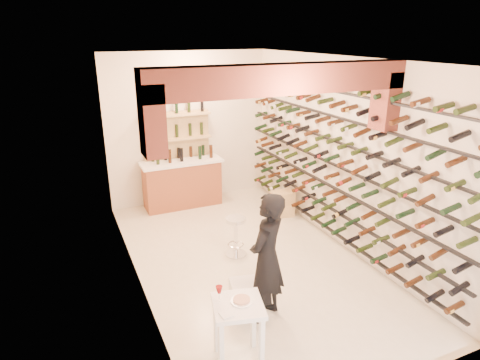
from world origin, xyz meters
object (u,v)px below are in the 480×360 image
Objects in this scene: tasting_table at (238,315)px; chrome_barstool at (236,234)px; back_counter at (182,182)px; crate_lower at (282,209)px; white_stool at (245,298)px; wine_rack at (331,159)px; person at (267,258)px.

tasting_table is 2.44m from chrome_barstool.
back_counter reaches higher than chrome_barstool.
crate_lower is (2.46, 3.32, -0.51)m from tasting_table.
tasting_table is at bearing -120.08° from white_stool.
wine_rack is at bearing -55.34° from back_counter.
person is at bearing -37.37° from white_stool.
wine_rack is 2.49m from person.
person is at bearing -123.41° from crate_lower.
person reaches higher than crate_lower.
chrome_barstool is (0.29, 1.64, -0.48)m from person.
back_counter reaches higher than white_stool.
tasting_table is 4.16m from crate_lower.
person reaches higher than white_stool.
chrome_barstool is at bearing -136.45° from person.
white_stool is at bearing -94.68° from back_counter.
wine_rack reaches higher than white_stool.
chrome_barstool is (0.95, 2.23, -0.25)m from tasting_table.
tasting_table is at bearing 5.28° from person.
crate_lower is (-0.13, 1.31, -1.42)m from wine_rack.
wine_rack is at bearing 179.77° from person.
person is 1.73m from chrome_barstool.
wine_rack is at bearing -84.28° from crate_lower.
crate_lower is at bearing 95.72° from wine_rack.
tasting_table is 1.39× the size of chrome_barstool.
crate_lower is at bearing -159.95° from person.
wine_rack is at bearing -7.72° from chrome_barstool.
wine_rack is 5.99× the size of tasting_table.
tasting_table is (-0.76, -4.66, 0.11)m from back_counter.
back_counter is at bearing 94.85° from tasting_table.
back_counter is at bearing 141.77° from crate_lower.
wine_rack is 1.93m from crate_lower.
tasting_table is 0.55× the size of person.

